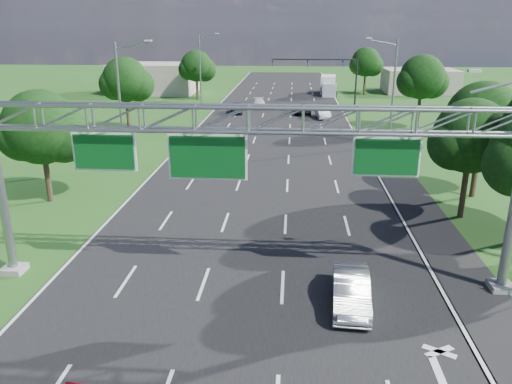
# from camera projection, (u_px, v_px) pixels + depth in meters

# --- Properties ---
(ground) EXTENTS (220.00, 220.00, 0.00)m
(ground) POSITION_uv_depth(u_px,v_px,m) (266.00, 172.00, 40.04)
(ground) COLOR #1F4D17
(ground) RESTS_ON ground
(road) EXTENTS (18.00, 180.00, 0.02)m
(road) POSITION_uv_depth(u_px,v_px,m) (266.00, 172.00, 40.04)
(road) COLOR black
(road) RESTS_ON ground
(road_flare) EXTENTS (3.00, 30.00, 0.02)m
(road_flare) POSITION_uv_depth(u_px,v_px,m) (457.00, 268.00, 24.20)
(road_flare) COLOR black
(road_flare) RESTS_ON ground
(sign_gantry) EXTENTS (23.50, 1.00, 9.56)m
(sign_gantry) POSITION_uv_depth(u_px,v_px,m) (250.00, 133.00, 20.81)
(sign_gantry) COLOR gray
(sign_gantry) RESTS_ON ground
(traffic_signal) EXTENTS (12.21, 0.24, 7.00)m
(traffic_signal) POSITION_uv_depth(u_px,v_px,m) (332.00, 70.00, 70.98)
(traffic_signal) COLOR black
(traffic_signal) RESTS_ON ground
(streetlight_l_near) EXTENTS (2.97, 0.22, 10.16)m
(streetlight_l_near) POSITION_uv_depth(u_px,v_px,m) (122.00, 101.00, 39.07)
(streetlight_l_near) COLOR gray
(streetlight_l_near) RESTS_ON ground
(streetlight_l_far) EXTENTS (2.97, 0.22, 10.16)m
(streetlight_l_far) POSITION_uv_depth(u_px,v_px,m) (201.00, 66.00, 72.17)
(streetlight_l_far) COLOR gray
(streetlight_l_far) RESTS_ON ground
(streetlight_r_mid) EXTENTS (2.97, 0.22, 10.16)m
(streetlight_r_mid) POSITION_uv_depth(u_px,v_px,m) (391.00, 88.00, 46.94)
(streetlight_r_mid) COLOR gray
(streetlight_r_mid) RESTS_ON ground
(tree_verge_la) EXTENTS (5.76, 4.80, 7.40)m
(tree_verge_la) POSITION_uv_depth(u_px,v_px,m) (43.00, 131.00, 31.98)
(tree_verge_la) COLOR #2D2116
(tree_verge_la) RESTS_ON ground
(tree_verge_lb) EXTENTS (5.76, 4.80, 8.06)m
(tree_verge_lb) POSITION_uv_depth(u_px,v_px,m) (126.00, 82.00, 53.66)
(tree_verge_lb) COLOR #2D2116
(tree_verge_lb) RESTS_ON ground
(tree_verge_lc) EXTENTS (5.76, 4.80, 7.62)m
(tree_verge_lc) POSITION_uv_depth(u_px,v_px,m) (197.00, 68.00, 77.24)
(tree_verge_lc) COLOR #2D2116
(tree_verge_lc) RESTS_ON ground
(tree_verge_rd) EXTENTS (5.76, 4.80, 8.28)m
(tree_verge_rd) POSITION_uv_depth(u_px,v_px,m) (423.00, 79.00, 54.19)
(tree_verge_rd) COLOR #2D2116
(tree_verge_rd) RESTS_ON ground
(tree_verge_re) EXTENTS (5.76, 4.80, 7.84)m
(tree_verge_re) POSITION_uv_depth(u_px,v_px,m) (366.00, 63.00, 82.84)
(tree_verge_re) COLOR #2D2116
(tree_verge_re) RESTS_ON ground
(building_left) EXTENTS (14.00, 10.00, 5.00)m
(building_left) POSITION_uv_depth(u_px,v_px,m) (154.00, 78.00, 86.19)
(building_left) COLOR gray
(building_left) RESTS_ON ground
(building_right) EXTENTS (12.00, 9.00, 4.00)m
(building_right) POSITION_uv_depth(u_px,v_px,m) (419.00, 81.00, 86.91)
(building_right) COLOR gray
(building_right) RESTS_ON ground
(silver_sedan) EXTENTS (1.76, 4.35, 1.40)m
(silver_sedan) POSITION_uv_depth(u_px,v_px,m) (351.00, 290.00, 20.75)
(silver_sedan) COLOR #A6ACB2
(silver_sedan) RESTS_ON ground
(car_queue_a) EXTENTS (2.13, 4.56, 1.29)m
(car_queue_a) POSITION_uv_depth(u_px,v_px,m) (259.00, 104.00, 70.76)
(car_queue_a) COLOR silver
(car_queue_a) RESTS_ON ground
(car_queue_b) EXTENTS (2.14, 4.61, 1.28)m
(car_queue_b) POSITION_uv_depth(u_px,v_px,m) (303.00, 109.00, 66.03)
(car_queue_b) COLOR black
(car_queue_b) RESTS_ON ground
(car_queue_c) EXTENTS (2.03, 4.25, 1.40)m
(car_queue_c) POSITION_uv_depth(u_px,v_px,m) (236.00, 108.00, 66.49)
(car_queue_c) COLOR black
(car_queue_c) RESTS_ON ground
(car_queue_d) EXTENTS (1.90, 4.33, 1.39)m
(car_queue_d) POSITION_uv_depth(u_px,v_px,m) (323.00, 113.00, 63.08)
(car_queue_d) COLOR silver
(car_queue_d) RESTS_ON ground
(box_truck) EXTENTS (2.86, 8.20, 3.04)m
(box_truck) POSITION_uv_depth(u_px,v_px,m) (328.00, 86.00, 84.70)
(box_truck) COLOR white
(box_truck) RESTS_ON ground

